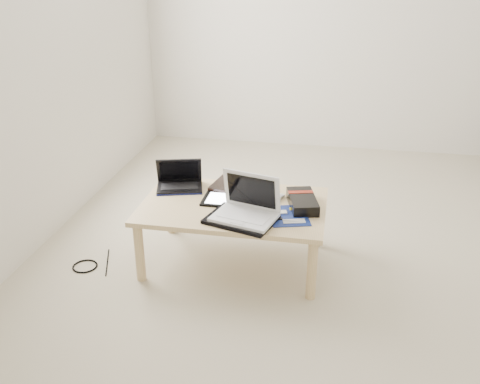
% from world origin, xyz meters
% --- Properties ---
extents(ground, '(4.00, 4.00, 0.00)m').
position_xyz_m(ground, '(0.00, 0.00, 0.00)').
color(ground, beige).
rests_on(ground, ground).
extents(coffee_table, '(1.10, 0.70, 0.40)m').
position_xyz_m(coffee_table, '(-0.70, -0.30, 0.35)').
color(coffee_table, '#D8B182').
rests_on(coffee_table, ground).
extents(book, '(0.36, 0.32, 0.03)m').
position_xyz_m(book, '(-0.72, -0.07, 0.42)').
color(book, black).
rests_on(book, coffee_table).
extents(netbook, '(0.33, 0.28, 0.19)m').
position_xyz_m(netbook, '(-1.09, -0.13, 0.44)').
color(netbook, black).
rests_on(netbook, coffee_table).
extents(tablet, '(0.27, 0.20, 0.01)m').
position_xyz_m(tablet, '(-0.77, -0.27, 0.41)').
color(tablet, black).
rests_on(tablet, coffee_table).
extents(remote, '(0.12, 0.23, 0.02)m').
position_xyz_m(remote, '(-0.47, -0.25, 0.41)').
color(remote, silver).
rests_on(remote, coffee_table).
extents(neoprene_sleeve, '(0.43, 0.37, 0.02)m').
position_xyz_m(neoprene_sleeve, '(-0.62, -0.51, 0.41)').
color(neoprene_sleeve, black).
rests_on(neoprene_sleeve, coffee_table).
extents(white_laptop, '(0.39, 0.32, 0.25)m').
position_xyz_m(white_laptop, '(-0.59, -0.49, 0.47)').
color(white_laptop, white).
rests_on(white_laptop, neoprene_sleeve).
extents(motherboard, '(0.28, 0.32, 0.01)m').
position_xyz_m(motherboard, '(-0.36, -0.40, 0.40)').
color(motherboard, '#0D1957').
rests_on(motherboard, coffee_table).
extents(gpu_box, '(0.22, 0.33, 0.07)m').
position_xyz_m(gpu_box, '(-0.30, -0.26, 0.43)').
color(gpu_box, black).
rests_on(gpu_box, coffee_table).
extents(cable_coil, '(0.12, 0.12, 0.01)m').
position_xyz_m(cable_coil, '(-0.82, -0.29, 0.41)').
color(cable_coil, black).
rests_on(cable_coil, coffee_table).
extents(floor_cable_coil, '(0.17, 0.17, 0.01)m').
position_xyz_m(floor_cable_coil, '(-1.60, -0.54, 0.01)').
color(floor_cable_coil, black).
rests_on(floor_cable_coil, ground).
extents(floor_cable_trail, '(0.11, 0.30, 0.01)m').
position_xyz_m(floor_cable_trail, '(-1.48, -0.47, 0.00)').
color(floor_cable_trail, black).
rests_on(floor_cable_trail, ground).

